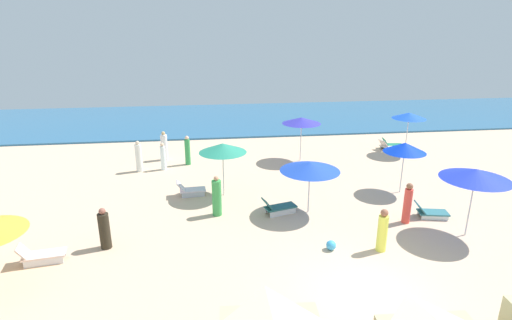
{
  "coord_description": "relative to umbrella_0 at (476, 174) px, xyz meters",
  "views": [
    {
      "loc": [
        -4.39,
        -9.34,
        7.41
      ],
      "look_at": [
        -1.94,
        9.8,
        1.0
      ],
      "focal_mm": 28.38,
      "sensor_mm": 36.0,
      "label": 1
    }
  ],
  "objects": [
    {
      "name": "beachgoer_7",
      "position": [
        -13.07,
        0.77,
        -1.72
      ],
      "size": [
        0.49,
        0.49,
        1.52
      ],
      "rotation": [
        0.0,
        0.0,
        2.76
      ],
      "color": "#2E281C",
      "rests_on": "ground_plane"
    },
    {
      "name": "beachgoer_0",
      "position": [
        -1.73,
        1.25,
        -1.62
      ],
      "size": [
        0.44,
        0.44,
        1.66
      ],
      "rotation": [
        0.0,
        0.0,
        5.65
      ],
      "color": "#F34A3F",
      "rests_on": "ground_plane"
    },
    {
      "name": "beachgoer_2",
      "position": [
        -11.86,
        10.54,
        -1.63
      ],
      "size": [
        0.47,
        0.47,
        1.7
      ],
      "rotation": [
        0.0,
        0.0,
        2.89
      ],
      "color": "white",
      "rests_on": "ground_plane"
    },
    {
      "name": "lounge_chair_6_0",
      "position": [
        2.27,
        11.06,
        -2.18
      ],
      "size": [
        1.34,
        0.73,
        0.65
      ],
      "rotation": [
        0.0,
        0.0,
        1.44
      ],
      "color": "silver",
      "rests_on": "ground_plane"
    },
    {
      "name": "lounge_chair_1_0",
      "position": [
        -6.6,
        2.67,
        -2.13
      ],
      "size": [
        1.54,
        0.92,
        0.76
      ],
      "rotation": [
        0.0,
        0.0,
        1.85
      ],
      "color": "silver",
      "rests_on": "ground_plane"
    },
    {
      "name": "umbrella_4",
      "position": [
        -4.08,
        9.4,
        -0.05
      ],
      "size": [
        2.19,
        2.19,
        2.54
      ],
      "color": "silver",
      "rests_on": "ground_plane"
    },
    {
      "name": "beachgoer_6",
      "position": [
        -3.58,
        -0.63,
        -1.68
      ],
      "size": [
        0.48,
        0.48,
        1.56
      ],
      "rotation": [
        0.0,
        0.0,
        3.98
      ],
      "color": "#ECEF54",
      "rests_on": "ground_plane"
    },
    {
      "name": "lounge_chair_3_0",
      "position": [
        -10.25,
        5.06,
        -2.14
      ],
      "size": [
        1.34,
        0.67,
        0.72
      ],
      "rotation": [
        0.0,
        0.0,
        1.64
      ],
      "color": "silver",
      "rests_on": "ground_plane"
    },
    {
      "name": "beachgoer_5",
      "position": [
        -13.03,
        8.7,
        -1.63
      ],
      "size": [
        0.48,
        0.48,
        1.69
      ],
      "rotation": [
        0.0,
        0.0,
        0.87
      ],
      "color": "white",
      "rests_on": "ground_plane"
    },
    {
      "name": "ground_plane",
      "position": [
        -5.05,
        -2.98,
        -2.42
      ],
      "size": [
        60.0,
        60.0,
        0.0
      ],
      "primitive_type": "plane",
      "color": "beige"
    },
    {
      "name": "beachgoer_4",
      "position": [
        -10.5,
        9.52,
        -1.63
      ],
      "size": [
        0.38,
        0.38,
        1.66
      ],
      "rotation": [
        0.0,
        0.0,
        5.01
      ],
      "color": "green",
      "rests_on": "ground_plane"
    },
    {
      "name": "beach_ball_0",
      "position": [
        -5.28,
        -0.38,
        -2.24
      ],
      "size": [
        0.35,
        0.35,
        0.35
      ],
      "primitive_type": "sphere",
      "color": "#3CA5E1",
      "rests_on": "ground_plane"
    },
    {
      "name": "lounge_chair_5_0",
      "position": [
        -14.98,
        0.08,
        -2.15
      ],
      "size": [
        1.5,
        0.78,
        0.7
      ],
      "rotation": [
        0.0,
        0.0,
        1.71
      ],
      "color": "silver",
      "rests_on": "ground_plane"
    },
    {
      "name": "beachgoer_1",
      "position": [
        -11.78,
        8.82,
        -1.7
      ],
      "size": [
        0.38,
        0.38,
        1.51
      ],
      "rotation": [
        0.0,
        0.0,
        1.99
      ],
      "color": "white",
      "rests_on": "ground_plane"
    },
    {
      "name": "beachgoer_3",
      "position": [
        -9.11,
        2.88,
        -1.63
      ],
      "size": [
        0.41,
        0.41,
        1.71
      ],
      "rotation": [
        0.0,
        0.0,
        3.06
      ],
      "color": "green",
      "rests_on": "ground_plane"
    },
    {
      "name": "lounge_chair_0_0",
      "position": [
        -0.53,
        1.55,
        -2.18
      ],
      "size": [
        1.41,
        0.84,
        0.64
      ],
      "rotation": [
        0.0,
        0.0,
        1.37
      ],
      "color": "silver",
      "rests_on": "ground_plane"
    },
    {
      "name": "umbrella_0",
      "position": [
        0.0,
        0.0,
        0.0
      ],
      "size": [
        2.43,
        2.43,
        2.61
      ],
      "color": "silver",
      "rests_on": "ground_plane"
    },
    {
      "name": "lounge_chair_6_1",
      "position": [
        1.97,
        10.91,
        -2.17
      ],
      "size": [
        1.41,
        0.96,
        0.66
      ],
      "rotation": [
        0.0,
        0.0,
        1.85
      ],
      "color": "silver",
      "rests_on": "ground_plane"
    },
    {
      "name": "umbrella_1",
      "position": [
        -5.32,
        2.67,
        -0.4
      ],
      "size": [
        2.45,
        2.45,
        2.21
      ],
      "color": "silver",
      "rests_on": "ground_plane"
    },
    {
      "name": "umbrella_3",
      "position": [
        -8.73,
        4.93,
        -0.15
      ],
      "size": [
        2.14,
        2.14,
        2.47
      ],
      "color": "silver",
      "rests_on": "ground_plane"
    },
    {
      "name": "umbrella_2",
      "position": [
        -0.51,
        4.23,
        -0.24
      ],
      "size": [
        1.91,
        1.91,
        2.4
      ],
      "color": "silver",
      "rests_on": "ground_plane"
    },
    {
      "name": "umbrella_6",
      "position": [
        2.54,
        9.85,
        -0.05
      ],
      "size": [
        1.96,
        1.96,
        2.55
      ],
      "color": "silver",
      "rests_on": "ground_plane"
    },
    {
      "name": "ocean",
      "position": [
        -5.05,
        20.83,
        -2.36
      ],
      "size": [
        60.0,
        12.37,
        0.12
      ],
      "primitive_type": "cube",
      "color": "#2A638F",
      "rests_on": "ground_plane"
    }
  ]
}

